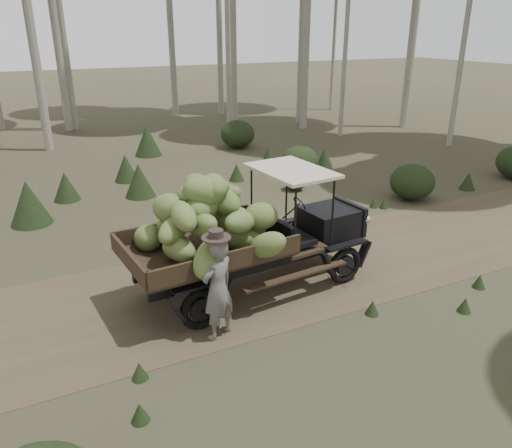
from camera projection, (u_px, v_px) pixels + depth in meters
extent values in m
plane|color=#473D2B|center=(297.00, 270.00, 11.18)|extent=(120.00, 120.00, 0.00)
cube|color=brown|center=(297.00, 270.00, 11.17)|extent=(70.00, 4.00, 0.01)
cube|color=black|center=(329.00, 221.00, 11.04)|extent=(1.16, 1.11, 0.59)
cube|color=black|center=(349.00, 216.00, 11.32)|extent=(0.20, 1.08, 0.67)
cube|color=black|center=(272.00, 230.00, 10.27)|extent=(0.22, 1.51, 0.59)
cube|color=#38281C|center=(206.00, 251.00, 9.58)|extent=(3.17, 2.19, 0.09)
cube|color=#38281C|center=(185.00, 225.00, 10.28)|extent=(3.01, 0.33, 0.34)
cube|color=#38281C|center=(230.00, 261.00, 8.74)|extent=(3.01, 0.33, 0.34)
cube|color=#38281C|center=(128.00, 260.00, 8.78)|extent=(0.23, 1.94, 0.34)
cube|color=beige|center=(292.00, 170.00, 10.05)|extent=(1.39, 1.93, 0.06)
cube|color=black|center=(246.00, 250.00, 10.60)|extent=(4.94, 0.54, 0.19)
cube|color=black|center=(267.00, 264.00, 9.95)|extent=(4.94, 0.54, 0.19)
torus|color=black|center=(297.00, 238.00, 11.86)|extent=(0.83, 0.22, 0.82)
torus|color=black|center=(345.00, 265.00, 10.50)|extent=(0.83, 0.22, 0.82)
torus|color=black|center=(165.00, 271.00, 10.25)|extent=(0.83, 0.22, 0.82)
torus|color=black|center=(201.00, 309.00, 8.89)|extent=(0.83, 0.22, 0.82)
sphere|color=beige|center=(338.00, 207.00, 11.73)|extent=(0.19, 0.19, 0.19)
sphere|color=beige|center=(367.00, 220.00, 10.96)|extent=(0.19, 0.19, 0.19)
ellipsoid|color=olive|center=(251.00, 222.00, 10.07)|extent=(1.02, 0.91, 0.68)
ellipsoid|color=olive|center=(231.00, 218.00, 9.59)|extent=(0.89, 0.81, 0.62)
ellipsoid|color=olive|center=(199.00, 207.00, 9.11)|extent=(0.85, 0.89, 0.54)
ellipsoid|color=olive|center=(212.00, 186.00, 9.18)|extent=(0.79, 0.62, 0.42)
ellipsoid|color=olive|center=(245.00, 228.00, 9.88)|extent=(1.02, 0.94, 0.59)
ellipsoid|color=olive|center=(240.00, 222.00, 9.17)|extent=(1.01, 0.88, 0.61)
ellipsoid|color=olive|center=(183.00, 216.00, 8.66)|extent=(0.46, 0.84, 0.66)
ellipsoid|color=olive|center=(199.00, 192.00, 9.19)|extent=(0.90, 0.49, 0.55)
ellipsoid|color=olive|center=(170.00, 229.00, 9.89)|extent=(0.65, 0.88, 0.57)
ellipsoid|color=olive|center=(261.00, 216.00, 9.51)|extent=(0.82, 0.70, 0.57)
ellipsoid|color=olive|center=(222.00, 196.00, 9.67)|extent=(0.94, 0.99, 0.71)
ellipsoid|color=olive|center=(200.00, 191.00, 9.06)|extent=(0.66, 0.89, 0.66)
ellipsoid|color=olive|center=(180.00, 249.00, 8.86)|extent=(0.62, 0.88, 0.47)
ellipsoid|color=olive|center=(169.00, 214.00, 9.54)|extent=(0.61, 0.81, 0.49)
ellipsoid|color=olive|center=(169.00, 208.00, 9.13)|extent=(0.81, 0.95, 0.67)
ellipsoid|color=olive|center=(204.00, 191.00, 9.03)|extent=(1.01, 0.65, 0.76)
ellipsoid|color=olive|center=(148.00, 238.00, 9.59)|extent=(0.61, 1.08, 0.81)
ellipsoid|color=olive|center=(173.00, 230.00, 8.85)|extent=(0.91, 0.91, 0.54)
ellipsoid|color=olive|center=(205.00, 204.00, 9.35)|extent=(0.92, 1.03, 0.57)
ellipsoid|color=olive|center=(199.00, 190.00, 9.21)|extent=(0.57, 0.98, 0.72)
ellipsoid|color=olive|center=(240.00, 238.00, 9.61)|extent=(0.98, 0.89, 0.50)
ellipsoid|color=olive|center=(203.00, 226.00, 8.95)|extent=(0.50, 1.02, 0.77)
ellipsoid|color=olive|center=(223.00, 201.00, 9.54)|extent=(0.90, 1.04, 0.79)
ellipsoid|color=olive|center=(213.00, 187.00, 9.14)|extent=(0.60, 0.75, 0.49)
ellipsoid|color=olive|center=(177.00, 247.00, 8.97)|extent=(0.53, 1.02, 0.72)
ellipsoid|color=olive|center=(209.00, 259.00, 8.43)|extent=(1.00, 1.00, 0.81)
ellipsoid|color=olive|center=(268.00, 245.00, 9.01)|extent=(0.91, 0.96, 0.75)
imported|color=#63605A|center=(218.00, 289.00, 8.50)|extent=(0.80, 0.69, 1.86)
cylinder|color=#342A25|center=(216.00, 238.00, 8.14)|extent=(0.66, 0.66, 0.02)
cylinder|color=#342A25|center=(216.00, 234.00, 8.12)|extent=(0.33, 0.33, 0.15)
cone|color=#233319|center=(126.00, 168.00, 17.43)|extent=(0.85, 0.85, 0.95)
ellipsoid|color=#233319|center=(299.00, 162.00, 17.86)|extent=(1.39, 1.39, 1.11)
cone|color=#233319|center=(139.00, 180.00, 15.82)|extent=(0.97, 0.97, 1.07)
cone|color=#233319|center=(237.00, 172.00, 17.54)|extent=(0.54, 0.54, 0.60)
cone|color=#233319|center=(29.00, 203.00, 13.57)|extent=(1.12, 1.12, 1.24)
cone|color=#233319|center=(66.00, 186.00, 15.50)|extent=(0.82, 0.82, 0.91)
cone|color=#233319|center=(468.00, 181.00, 16.59)|extent=(0.52, 0.52, 0.58)
cone|color=#233319|center=(147.00, 141.00, 20.84)|extent=(1.13, 1.13, 1.26)
cone|color=#233319|center=(269.00, 155.00, 19.84)|extent=(0.57, 0.57, 0.63)
ellipsoid|color=#233319|center=(412.00, 182.00, 15.57)|extent=(1.38, 1.38, 1.10)
cone|color=#233319|center=(324.00, 158.00, 19.03)|extent=(0.71, 0.71, 0.79)
ellipsoid|color=#233319|center=(238.00, 134.00, 22.13)|extent=(1.51, 1.51, 1.21)
cone|color=#233319|center=(325.00, 156.00, 19.80)|extent=(0.48, 0.48, 0.53)
ellipsoid|color=#233319|center=(295.00, 182.00, 16.52)|extent=(0.71, 0.71, 0.57)
cone|color=#233319|center=(196.00, 239.00, 12.42)|extent=(0.27, 0.27, 0.30)
cone|color=#233319|center=(352.00, 213.00, 14.17)|extent=(0.27, 0.27, 0.30)
cone|color=#233319|center=(374.00, 203.00, 14.99)|extent=(0.27, 0.27, 0.30)
cone|color=#233319|center=(465.00, 305.00, 9.51)|extent=(0.27, 0.27, 0.30)
cone|color=#233319|center=(187.00, 239.00, 12.44)|extent=(0.27, 0.27, 0.30)
cone|color=#233319|center=(213.00, 230.00, 13.01)|extent=(0.27, 0.27, 0.30)
cone|color=#233319|center=(225.00, 234.00, 12.77)|extent=(0.27, 0.27, 0.30)
cone|color=#233319|center=(372.00, 307.00, 9.42)|extent=(0.27, 0.27, 0.30)
cone|color=#233319|center=(140.00, 412.00, 6.87)|extent=(0.27, 0.27, 0.30)
cone|color=#233319|center=(384.00, 203.00, 14.92)|extent=(0.27, 0.27, 0.30)
cone|color=#233319|center=(479.00, 281.00, 10.39)|extent=(0.27, 0.27, 0.30)
cone|color=#233319|center=(139.00, 371.00, 7.70)|extent=(0.27, 0.27, 0.30)
cone|color=#233319|center=(210.00, 232.00, 12.86)|extent=(0.27, 0.27, 0.30)
cone|color=#233319|center=(319.00, 207.00, 14.61)|extent=(0.27, 0.27, 0.30)
cone|color=#233319|center=(183.00, 235.00, 12.70)|extent=(0.27, 0.27, 0.30)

